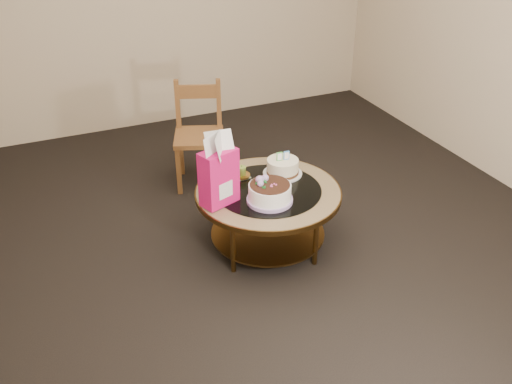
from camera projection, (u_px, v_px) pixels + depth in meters
name	position (u px, v px, depth m)	size (l,w,h in m)	color
ground	(268.00, 243.00, 4.18)	(5.00, 5.00, 0.00)	black
room_walls	(270.00, 32.00, 3.40)	(4.52, 5.02, 2.61)	#C4AE94
coffee_table	(268.00, 199.00, 3.99)	(1.02, 1.02, 0.46)	brown
decorated_cake	(270.00, 194.00, 3.78)	(0.31, 0.31, 0.18)	#A98AC3
cream_cake	(283.00, 167.00, 4.11)	(0.28, 0.28, 0.18)	silver
gift_bag	(219.00, 170.00, 3.67)	(0.28, 0.24, 0.49)	#C81264
pillar_candle	(242.00, 173.00, 4.08)	(0.12, 0.12, 0.09)	#E3D75D
dining_chair	(199.00, 134.00, 4.77)	(0.52, 0.52, 0.87)	brown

